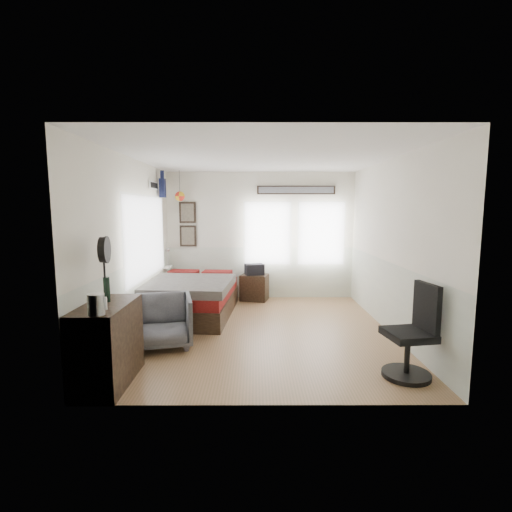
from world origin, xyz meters
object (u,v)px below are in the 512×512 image
Objects in this scene: armchair at (164,321)px; task_chair at (413,339)px; bed at (190,297)px; dresser at (108,344)px; nightstand at (254,287)px.

armchair is 0.72× the size of task_chair.
armchair is at bearing -89.33° from bed.
dresser reaches higher than bed.
bed is 2.81× the size of armchair.
task_chair is at bearing 2.56° from dresser.
bed is 3.90m from task_chair.
dresser reaches higher than armchair.
dresser is 4.11m from nightstand.
bed is 2.70m from dresser.
dresser reaches higher than nightstand.
bed reaches higher than nightstand.
dresser is at bearing 173.38° from task_chair.
task_chair reaches higher than armchair.
task_chair is (3.10, -0.98, 0.09)m from armchair.
armchair is (0.33, 1.13, -0.09)m from dresser.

